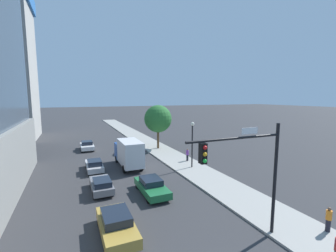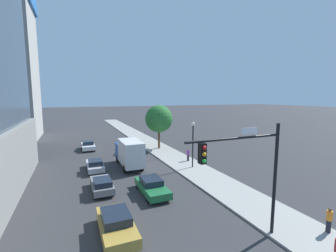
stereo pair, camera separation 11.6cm
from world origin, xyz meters
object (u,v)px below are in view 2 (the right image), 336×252
Objects in this scene: car_gray at (102,184)px; street_tree at (159,119)px; car_white at (88,145)px; box_truck at (129,152)px; car_gold at (116,224)px; car_silver at (95,165)px; traffic_light_pole at (249,163)px; street_lamp at (193,138)px; car_green at (152,186)px; pedestrian_orange_shirt at (329,220)px; pedestrian_purple_shirt at (188,155)px.

street_tree is at bearing 52.07° from car_gray.
car_white is 0.66× the size of box_truck.
car_gold reaches higher than car_silver.
car_white is 11.40m from car_silver.
street_tree is at bearing 80.88° from traffic_light_pole.
box_truck is (4.02, 6.12, 1.18)m from car_gray.
traffic_light_pole is at bearing -57.86° from car_gray.
street_lamp is 11.85m from car_silver.
traffic_light_pole is at bearing -76.64° from car_white.
street_tree reaches higher than car_white.
street_tree is at bearing 67.11° from car_green.
box_truck is at bearing 99.32° from traffic_light_pole.
car_silver is 22.19m from pedestrian_orange_shirt.
car_gold is 17.01m from pedestrian_purple_shirt.
car_gray is 0.92× the size of car_silver.
pedestrian_purple_shirt is at bearing 73.35° from traffic_light_pole.
car_green is (-6.73, -15.93, -4.30)m from street_tree.
traffic_light_pole reaches higher than car_gray.
traffic_light_pole is 8.77m from car_gold.
car_gray is (-10.74, -13.78, -4.31)m from street_tree.
car_silver is (0.00, 13.47, -0.06)m from car_gold.
car_green is (4.02, 4.94, -0.05)m from car_gold.
box_truck is at bearing 56.73° from car_gray.
traffic_light_pole is at bearing -28.80° from car_gold.
car_gold is at bearing -90.00° from car_white.
car_gray is at bearing -165.76° from street_lamp.
car_silver is at bearing 90.00° from car_gray.
street_lamp is 11.61m from car_gray.
street_lamp is 18.79m from car_white.
car_white is at bearing 90.00° from car_gold.
pedestrian_purple_shirt reaches higher than car_green.
traffic_light_pole is at bearing -80.68° from box_truck.
car_green is 9.43m from car_silver.
car_gold is at bearing -90.00° from car_gray.
car_green is (-6.84, -4.90, -3.05)m from street_lamp.
traffic_light_pole reaches higher than box_truck.
car_white is at bearing 101.40° from car_green.
traffic_light_pole is 29.69m from car_white.
street_tree is 1.52× the size of car_gold.
car_gold is at bearing -133.12° from pedestrian_purple_shirt.
box_truck is 20.04m from pedestrian_orange_shirt.
car_white is 2.70× the size of pedestrian_orange_shirt.
street_lamp is at bearing 73.34° from traffic_light_pole.
street_tree is 23.85m from car_gold.
car_silver is at bearing -90.00° from car_white.
street_tree is 18.00m from car_gray.
traffic_light_pole is 4.27× the size of pedestrian_purple_shirt.
car_gold is (-10.74, -20.86, -4.25)m from street_tree.
pedestrian_orange_shirt reaches higher than car_green.
car_gray is at bearing -123.27° from box_truck.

